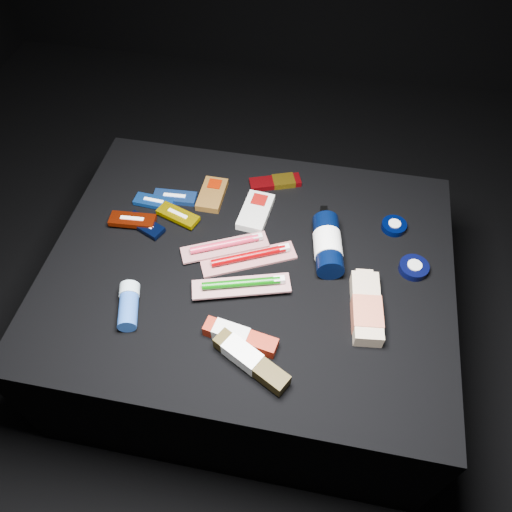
% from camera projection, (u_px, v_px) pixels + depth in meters
% --- Properties ---
extents(ground, '(3.00, 3.00, 0.00)m').
position_uv_depth(ground, '(251.00, 342.00, 1.53)').
color(ground, black).
rests_on(ground, ground).
extents(cloth_table, '(0.98, 0.78, 0.40)m').
position_uv_depth(cloth_table, '(250.00, 307.00, 1.37)').
color(cloth_table, black).
rests_on(cloth_table, ground).
extents(luna_bar_0, '(0.12, 0.05, 0.02)m').
position_uv_depth(luna_bar_0, '(175.00, 197.00, 1.34)').
color(luna_bar_0, '#1D4597').
rests_on(luna_bar_0, cloth_table).
extents(luna_bar_1, '(0.11, 0.05, 0.01)m').
position_uv_depth(luna_bar_1, '(154.00, 202.00, 1.33)').
color(luna_bar_1, '#1448A9').
rests_on(luna_bar_1, cloth_table).
extents(luna_bar_2, '(0.11, 0.08, 0.01)m').
position_uv_depth(luna_bar_2, '(145.00, 225.00, 1.27)').
color(luna_bar_2, black).
rests_on(luna_bar_2, cloth_table).
extents(luna_bar_3, '(0.12, 0.08, 0.01)m').
position_uv_depth(luna_bar_3, '(178.00, 215.00, 1.29)').
color(luna_bar_3, '#BC9E00').
rests_on(luna_bar_3, cloth_table).
extents(luna_bar_4, '(0.12, 0.05, 0.02)m').
position_uv_depth(luna_bar_4, '(133.00, 220.00, 1.28)').
color(luna_bar_4, '#6F1705').
rests_on(luna_bar_4, cloth_table).
extents(clif_bar_0, '(0.06, 0.12, 0.02)m').
position_uv_depth(clif_bar_0, '(213.00, 193.00, 1.35)').
color(clif_bar_0, '#553613').
rests_on(clif_bar_0, cloth_table).
extents(clif_bar_1, '(0.08, 0.14, 0.02)m').
position_uv_depth(clif_bar_1, '(256.00, 210.00, 1.31)').
color(clif_bar_1, beige).
rests_on(clif_bar_1, cloth_table).
extents(power_bar, '(0.15, 0.09, 0.02)m').
position_uv_depth(power_bar, '(278.00, 182.00, 1.37)').
color(power_bar, maroon).
rests_on(power_bar, cloth_table).
extents(lotion_bottle, '(0.09, 0.21, 0.07)m').
position_uv_depth(lotion_bottle, '(328.00, 244.00, 1.21)').
color(lotion_bottle, black).
rests_on(lotion_bottle, cloth_table).
extents(cream_tin_upper, '(0.06, 0.06, 0.02)m').
position_uv_depth(cream_tin_upper, '(394.00, 226.00, 1.27)').
color(cream_tin_upper, black).
rests_on(cream_tin_upper, cloth_table).
extents(cream_tin_lower, '(0.07, 0.07, 0.02)m').
position_uv_depth(cream_tin_lower, '(414.00, 268.00, 1.19)').
color(cream_tin_lower, black).
rests_on(cream_tin_lower, cloth_table).
extents(bodywash_bottle, '(0.08, 0.19, 0.04)m').
position_uv_depth(bodywash_bottle, '(366.00, 309.00, 1.11)').
color(bodywash_bottle, '#C6AC8D').
rests_on(bodywash_bottle, cloth_table).
extents(deodorant_stick, '(0.07, 0.12, 0.05)m').
position_uv_depth(deodorant_stick, '(129.00, 305.00, 1.11)').
color(deodorant_stick, '#214797').
rests_on(deodorant_stick, cloth_table).
extents(toothbrush_pack_0, '(0.23, 0.15, 0.03)m').
position_uv_depth(toothbrush_pack_0, '(250.00, 257.00, 1.21)').
color(toothbrush_pack_0, '#A7A09B').
rests_on(toothbrush_pack_0, cloth_table).
extents(toothbrush_pack_1, '(0.22, 0.14, 0.02)m').
position_uv_depth(toothbrush_pack_1, '(226.00, 246.00, 1.23)').
color(toothbrush_pack_1, '#A39E98').
rests_on(toothbrush_pack_1, cloth_table).
extents(toothbrush_pack_2, '(0.23, 0.12, 0.03)m').
position_uv_depth(toothbrush_pack_2, '(243.00, 285.00, 1.15)').
color(toothbrush_pack_2, '#B4ABA7').
rests_on(toothbrush_pack_2, cloth_table).
extents(toothpaste_carton_red, '(0.17, 0.06, 0.03)m').
position_uv_depth(toothpaste_carton_red, '(237.00, 336.00, 1.07)').
color(toothpaste_carton_red, maroon).
rests_on(toothpaste_carton_red, cloth_table).
extents(toothpaste_carton_green, '(0.18, 0.12, 0.03)m').
position_uv_depth(toothpaste_carton_green, '(248.00, 359.00, 1.03)').
color(toothpaste_carton_green, '#2F250B').
rests_on(toothpaste_carton_green, cloth_table).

